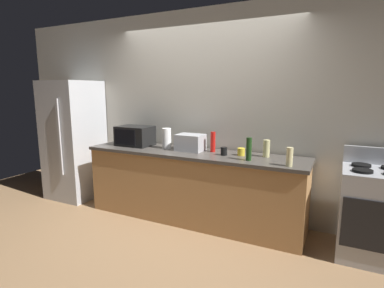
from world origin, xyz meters
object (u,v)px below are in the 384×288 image
at_px(refrigerator, 74,140).
at_px(bottle_hot_sauce, 213,142).
at_px(microwave, 135,136).
at_px(paper_towel_roll, 167,138).
at_px(bottle_wine, 249,149).
at_px(bottle_vinegar, 266,148).
at_px(mug_yellow, 241,152).
at_px(stove_range, 372,213).
at_px(toaster_oven, 190,143).
at_px(mug_black, 224,151).
at_px(bottle_hand_soap, 290,157).

relative_size(refrigerator, bottle_hot_sauce, 7.13).
xyz_separation_m(microwave, paper_towel_roll, (0.52, 0.00, 0.00)).
bearing_deg(bottle_wine, bottle_vinegar, 63.31).
height_order(bottle_vinegar, mug_yellow, bottle_vinegar).
height_order(stove_range, bottle_hot_sauce, bottle_hot_sauce).
bearing_deg(bottle_wine, mug_yellow, 125.59).
height_order(refrigerator, bottle_hot_sauce, refrigerator).
relative_size(toaster_oven, mug_yellow, 3.83).
relative_size(toaster_oven, mug_black, 3.45).
relative_size(bottle_wine, mug_yellow, 2.89).
distance_m(refrigerator, mug_black, 2.48).
xyz_separation_m(toaster_oven, bottle_hand_soap, (1.26, -0.27, -0.01)).
bearing_deg(microwave, bottle_hot_sauce, 3.71).
bearing_deg(mug_yellow, microwave, -179.11).
bearing_deg(microwave, toaster_oven, 0.81).
bearing_deg(bottle_vinegar, mug_yellow, -169.48).
distance_m(stove_range, bottle_wine, 1.36).
distance_m(microwave, mug_black, 1.34).
bearing_deg(paper_towel_roll, bottle_hand_soap, -9.04).
bearing_deg(stove_range, microwave, 179.06).
bearing_deg(mug_black, microwave, 177.58).
relative_size(bottle_hand_soap, mug_yellow, 2.20).
distance_m(stove_range, bottle_hot_sauce, 1.86).
distance_m(bottle_hot_sauce, mug_black, 0.25).
distance_m(bottle_wine, mug_yellow, 0.27).
distance_m(refrigerator, bottle_vinegar, 2.95).
distance_m(refrigerator, microwave, 1.15).
relative_size(refrigerator, mug_yellow, 20.28).
xyz_separation_m(stove_range, toaster_oven, (-2.05, 0.06, 0.54)).
height_order(mug_black, mug_yellow, mug_black).
bearing_deg(mug_yellow, stove_range, -2.96).
height_order(refrigerator, stove_range, refrigerator).
bearing_deg(bottle_hot_sauce, stove_range, -3.96).
xyz_separation_m(paper_towel_roll, bottle_hand_soap, (1.61, -0.26, -0.04)).
xyz_separation_m(stove_range, microwave, (-2.91, 0.05, 0.57)).
bearing_deg(mug_black, toaster_oven, 171.85).
bearing_deg(mug_yellow, mug_black, -156.85).
relative_size(microwave, bottle_hand_soap, 2.46).
relative_size(microwave, toaster_oven, 1.41).
distance_m(refrigerator, bottle_hand_soap, 3.27).
bearing_deg(toaster_oven, refrigerator, -178.27).
bearing_deg(bottle_hot_sauce, paper_towel_roll, -173.46).
bearing_deg(bottle_wine, toaster_oven, 166.28).
bearing_deg(bottle_wine, microwave, 173.61).
bearing_deg(toaster_oven, mug_yellow, 0.98).
xyz_separation_m(bottle_wine, mug_black, (-0.34, 0.13, -0.08)).
height_order(bottle_wine, mug_yellow, bottle_wine).
bearing_deg(mug_yellow, bottle_wine, -54.41).
distance_m(toaster_oven, bottle_hot_sauce, 0.29).
distance_m(bottle_hand_soap, mug_yellow, 0.66).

